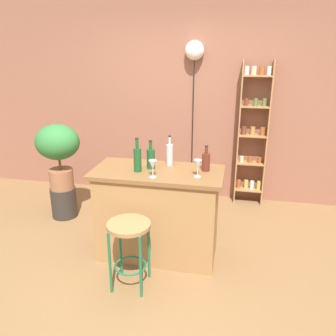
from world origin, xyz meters
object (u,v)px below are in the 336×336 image
Objects in this scene: bar_stool at (129,239)px; pendant_globe_light at (195,52)px; potted_plant at (58,148)px; bottle_spirits_clear at (206,161)px; wine_glass_left at (198,165)px; bottle_sauce_amber at (137,159)px; plant_stool at (64,202)px; bottle_vinegar at (151,158)px; spice_shelf at (253,134)px; wine_glass_center at (153,165)px; bottle_wine_red at (170,154)px.

pendant_globe_light reaches higher than bar_stool.
potted_plant is 1.89m from bottle_spirits_clear.
pendant_globe_light is (1.49, 0.96, 1.09)m from potted_plant.
bottle_spirits_clear reaches higher than wine_glass_left.
bottle_spirits_clear is 0.65m from bottle_sauce_amber.
potted_plant is at bearing -147.16° from pendant_globe_light.
bottle_vinegar reaches higher than plant_stool.
potted_plant is (-2.30, -0.91, -0.08)m from spice_shelf.
bar_stool is 2.35m from spice_shelf.
wine_glass_left is at bearing 40.85° from bar_stool.
wine_glass_center is at bearing -29.18° from plant_stool.
bottle_wine_red is at bearing 42.69° from bottle_sauce_amber.
bar_stool is 2.22× the size of bottle_vinegar.
spice_shelf is 2.59m from plant_stool.
plant_stool is 2.35× the size of wine_glass_center.
bottle_spirits_clear is at bearing -14.91° from potted_plant.
bottle_sauce_amber is at bearing -125.66° from spice_shelf.
wine_glass_left is at bearing -41.23° from bottle_wine_red.
bottle_spirits_clear is 1.53× the size of wine_glass_center.
wine_glass_center is at bearing -71.03° from bottle_vinegar.
bottle_vinegar is (1.29, -0.52, 0.83)m from plant_stool.
bottle_sauce_amber is 0.36m from bottle_wine_red.
bottle_wine_red is at bearing 38.85° from bottle_vinegar.
bottle_vinegar is at bearing 162.79° from wine_glass_left.
bottle_vinegar is 1.72× the size of wine_glass_center.
plant_stool is at bearing 151.82° from bottle_sauce_amber.
pendant_globe_light is at bearing 32.84° from potted_plant.
plant_stool is (-1.24, 1.13, -0.28)m from bar_stool.
wine_glass_left is 0.41m from wine_glass_center.
bottle_spirits_clear is 0.82× the size of bottle_wine_red.
spice_shelf is at bearing 61.10° from wine_glass_center.
bottle_spirits_clear is at bearing -77.27° from pendant_globe_light.
pendant_globe_light is (-0.27, 1.63, 0.95)m from wine_glass_left.
wine_glass_left is (0.32, -0.28, 0.00)m from bottle_wine_red.
bottle_wine_red reaches higher than bottle_spirits_clear.
bottle_sauce_amber is at bearing 96.29° from bar_stool.
bar_stool is 0.29× the size of pendant_globe_light.
wine_glass_center reaches higher than plant_stool.
bottle_wine_red is 1.87× the size of wine_glass_left.
spice_shelf is 1.67m from wine_glass_left.
wine_glass_center is (-0.45, -0.28, 0.02)m from bottle_spirits_clear.
potted_plant is 2.09m from pendant_globe_light.
wine_glass_center is (0.18, -0.13, -0.01)m from bottle_sauce_amber.
bottle_spirits_clear is at bearing 73.06° from wine_glass_left.
bottle_wine_red is at bearing -91.96° from pendant_globe_light.
pendant_globe_light is (0.31, 1.60, 0.95)m from bottle_sauce_amber.
spice_shelf is 11.62× the size of wine_glass_center.
spice_shelf is at bearing 21.71° from plant_stool.
spice_shelf is at bearing 71.24° from bottle_spirits_clear.
wine_glass_center is at bearing -94.11° from pendant_globe_light.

